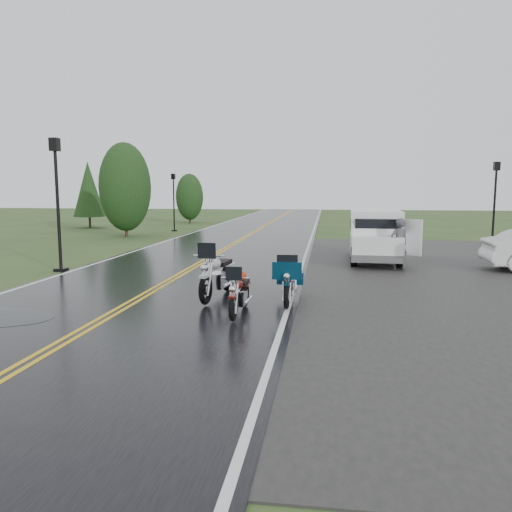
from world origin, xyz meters
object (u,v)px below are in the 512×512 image
(lamp_post_near_left, at_px, (58,205))
(van_white, at_px, (355,239))
(motorcycle_silver, at_px, (205,277))
(person_at_van, at_px, (399,245))
(motorcycle_red, at_px, (233,298))
(lamp_post_far_right, at_px, (494,206))
(motorcycle_teal, at_px, (287,285))
(lamp_post_far_left, at_px, (174,202))

(lamp_post_near_left, bearing_deg, van_white, 13.36)
(motorcycle_silver, distance_m, person_at_van, 8.16)
(motorcycle_red, bearing_deg, van_white, 71.39)
(van_white, xyz_separation_m, lamp_post_near_left, (-9.92, -2.36, 1.24))
(motorcycle_silver, height_order, lamp_post_far_right, lamp_post_far_right)
(motorcycle_teal, height_order, lamp_post_far_right, lamp_post_far_right)
(motorcycle_silver, relative_size, van_white, 0.47)
(motorcycle_teal, distance_m, lamp_post_far_left, 23.15)
(motorcycle_red, xyz_separation_m, motorcycle_silver, (-0.91, 1.36, 0.16))
(van_white, distance_m, lamp_post_far_left, 18.09)
(motorcycle_silver, height_order, lamp_post_far_left, lamp_post_far_left)
(motorcycle_red, bearing_deg, motorcycle_teal, 51.40)
(lamp_post_far_right, bearing_deg, person_at_van, -128.26)
(person_at_van, bearing_deg, motorcycle_red, 35.96)
(lamp_post_far_left, bearing_deg, lamp_post_near_left, -85.94)
(motorcycle_silver, bearing_deg, motorcycle_red, -50.33)
(motorcycle_red, height_order, van_white, van_white)
(van_white, bearing_deg, motorcycle_teal, -102.56)
(lamp_post_far_left, bearing_deg, motorcycle_silver, -70.85)
(person_at_van, relative_size, lamp_post_near_left, 0.39)
(motorcycle_red, height_order, lamp_post_near_left, lamp_post_near_left)
(motorcycle_teal, bearing_deg, lamp_post_near_left, 149.54)
(motorcycle_red, bearing_deg, person_at_van, 61.10)
(motorcycle_teal, relative_size, lamp_post_far_left, 0.54)
(motorcycle_red, xyz_separation_m, lamp_post_near_left, (-7.05, 5.80, 1.69))
(van_white, bearing_deg, motorcycle_red, -106.87)
(person_at_van, bearing_deg, lamp_post_far_left, -74.03)
(motorcycle_red, height_order, motorcycle_silver, motorcycle_silver)
(motorcycle_silver, bearing_deg, motorcycle_teal, 1.73)
(motorcycle_teal, xyz_separation_m, van_white, (1.87, 6.93, 0.39))
(person_at_van, xyz_separation_m, lamp_post_far_right, (5.00, 6.34, 1.14))
(lamp_post_near_left, distance_m, lamp_post_far_left, 16.65)
(motorcycle_silver, height_order, lamp_post_near_left, lamp_post_near_left)
(lamp_post_far_left, relative_size, lamp_post_far_right, 0.96)
(motorcycle_red, distance_m, van_white, 8.66)
(person_at_van, bearing_deg, motorcycle_teal, 38.08)
(motorcycle_teal, xyz_separation_m, person_at_van, (3.33, 6.39, 0.26))
(motorcycle_teal, xyz_separation_m, lamp_post_far_left, (-9.23, 21.19, 1.31))
(lamp_post_far_left, xyz_separation_m, lamp_post_far_right, (17.56, -8.47, 0.09))
(motorcycle_red, relative_size, van_white, 0.37)
(motorcycle_teal, height_order, lamp_post_near_left, lamp_post_near_left)
(person_at_van, bearing_deg, motorcycle_silver, 25.62)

